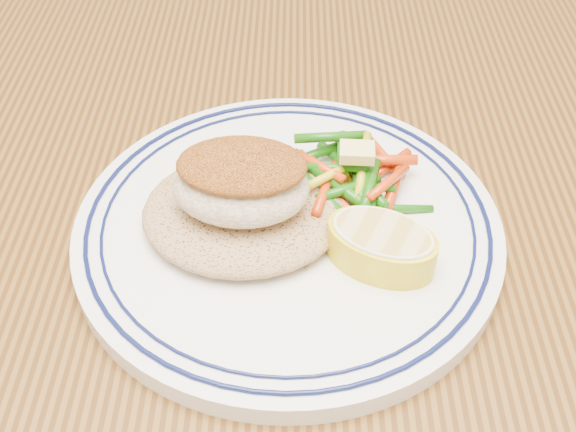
{
  "coord_description": "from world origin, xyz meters",
  "views": [
    {
      "loc": [
        0.04,
        -0.31,
        1.1
      ],
      "look_at": [
        0.03,
        0.03,
        0.77
      ],
      "focal_mm": 45.0,
      "sensor_mm": 36.0,
      "label": 1
    }
  ],
  "objects_px": {
    "vegetable_pile": "(348,177)",
    "lemon_wedge": "(381,245)",
    "fish_fillet": "(241,182)",
    "rice_pilaf": "(243,208)",
    "dining_table": "(243,360)",
    "plate": "(288,227)"
  },
  "relations": [
    {
      "from": "dining_table",
      "to": "fish_fillet",
      "type": "xyz_separation_m",
      "value": [
        0.0,
        0.02,
        0.15
      ]
    },
    {
      "from": "dining_table",
      "to": "plate",
      "type": "relative_size",
      "value": 5.31
    },
    {
      "from": "dining_table",
      "to": "plate",
      "type": "xyz_separation_m",
      "value": [
        0.03,
        0.03,
        0.11
      ]
    },
    {
      "from": "plate",
      "to": "vegetable_pile",
      "type": "relative_size",
      "value": 2.63
    },
    {
      "from": "dining_table",
      "to": "vegetable_pile",
      "type": "bearing_deg",
      "value": 40.2
    },
    {
      "from": "fish_fillet",
      "to": "vegetable_pile",
      "type": "relative_size",
      "value": 0.83
    },
    {
      "from": "fish_fillet",
      "to": "lemon_wedge",
      "type": "relative_size",
      "value": 1.06
    },
    {
      "from": "dining_table",
      "to": "rice_pilaf",
      "type": "bearing_deg",
      "value": 82.36
    },
    {
      "from": "dining_table",
      "to": "lemon_wedge",
      "type": "height_order",
      "value": "lemon_wedge"
    },
    {
      "from": "rice_pilaf",
      "to": "fish_fillet",
      "type": "xyz_separation_m",
      "value": [
        0.0,
        -0.01,
        0.03
      ]
    },
    {
      "from": "plate",
      "to": "rice_pilaf",
      "type": "distance_m",
      "value": 0.03
    },
    {
      "from": "vegetable_pile",
      "to": "fish_fillet",
      "type": "bearing_deg",
      "value": -151.59
    },
    {
      "from": "rice_pilaf",
      "to": "fish_fillet",
      "type": "distance_m",
      "value": 0.03
    },
    {
      "from": "plate",
      "to": "rice_pilaf",
      "type": "relative_size",
      "value": 2.13
    },
    {
      "from": "rice_pilaf",
      "to": "lemon_wedge",
      "type": "xyz_separation_m",
      "value": [
        0.09,
        -0.03,
        0.0
      ]
    },
    {
      "from": "rice_pilaf",
      "to": "vegetable_pile",
      "type": "height_order",
      "value": "vegetable_pile"
    },
    {
      "from": "vegetable_pile",
      "to": "lemon_wedge",
      "type": "bearing_deg",
      "value": -75.47
    },
    {
      "from": "vegetable_pile",
      "to": "lemon_wedge",
      "type": "height_order",
      "value": "vegetable_pile"
    },
    {
      "from": "dining_table",
      "to": "lemon_wedge",
      "type": "distance_m",
      "value": 0.16
    },
    {
      "from": "rice_pilaf",
      "to": "fish_fillet",
      "type": "height_order",
      "value": "fish_fillet"
    },
    {
      "from": "fish_fillet",
      "to": "lemon_wedge",
      "type": "height_order",
      "value": "fish_fillet"
    },
    {
      "from": "dining_table",
      "to": "fish_fillet",
      "type": "relative_size",
      "value": 16.78
    }
  ]
}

